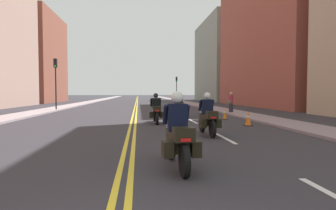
{
  "coord_description": "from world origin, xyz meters",
  "views": [
    {
      "loc": [
        0.28,
        -1.82,
        1.65
      ],
      "look_at": [
        1.75,
        12.18,
        1.02
      ],
      "focal_mm": 30.15,
      "sensor_mm": 36.0,
      "label": 1
    }
  ],
  "objects_px": {
    "motorcycle_2": "(156,111)",
    "traffic_light_far": "(177,84)",
    "traffic_cone_0": "(225,114)",
    "traffic_light_near": "(56,75)",
    "motorcycle_1": "(208,118)",
    "pedestrian_0": "(231,102)",
    "motorcycle_0": "(178,138)",
    "traffic_cone_2": "(248,119)",
    "motorcycle_3": "(179,107)"
  },
  "relations": [
    {
      "from": "motorcycle_1",
      "to": "motorcycle_0",
      "type": "bearing_deg",
      "value": -112.52
    },
    {
      "from": "motorcycle_0",
      "to": "traffic_light_far",
      "type": "xyz_separation_m",
      "value": [
        6.03,
        44.56,
        2.41
      ]
    },
    {
      "from": "motorcycle_1",
      "to": "traffic_cone_2",
      "type": "relative_size",
      "value": 3.08
    },
    {
      "from": "motorcycle_0",
      "to": "traffic_cone_0",
      "type": "distance_m",
      "value": 11.83
    },
    {
      "from": "traffic_cone_0",
      "to": "motorcycle_3",
      "type": "bearing_deg",
      "value": 133.63
    },
    {
      "from": "traffic_cone_0",
      "to": "traffic_light_near",
      "type": "distance_m",
      "value": 16.2
    },
    {
      "from": "traffic_cone_2",
      "to": "traffic_light_far",
      "type": "relative_size",
      "value": 0.16
    },
    {
      "from": "motorcycle_0",
      "to": "motorcycle_1",
      "type": "xyz_separation_m",
      "value": [
        1.8,
        4.59,
        0.0
      ]
    },
    {
      "from": "traffic_cone_0",
      "to": "motorcycle_2",
      "type": "bearing_deg",
      "value": -156.48
    },
    {
      "from": "motorcycle_0",
      "to": "traffic_cone_2",
      "type": "height_order",
      "value": "motorcycle_0"
    },
    {
      "from": "motorcycle_2",
      "to": "motorcycle_3",
      "type": "xyz_separation_m",
      "value": [
        1.92,
        4.5,
        0.02
      ]
    },
    {
      "from": "motorcycle_3",
      "to": "traffic_light_near",
      "type": "relative_size",
      "value": 0.48
    },
    {
      "from": "motorcycle_1",
      "to": "motorcycle_3",
      "type": "height_order",
      "value": "motorcycle_1"
    },
    {
      "from": "motorcycle_1",
      "to": "pedestrian_0",
      "type": "relative_size",
      "value": 1.3
    },
    {
      "from": "traffic_light_far",
      "to": "pedestrian_0",
      "type": "relative_size",
      "value": 2.64
    },
    {
      "from": "pedestrian_0",
      "to": "motorcycle_2",
      "type": "bearing_deg",
      "value": 5.57
    },
    {
      "from": "traffic_cone_2",
      "to": "motorcycle_1",
      "type": "bearing_deg",
      "value": -134.1
    },
    {
      "from": "traffic_cone_2",
      "to": "traffic_light_near",
      "type": "height_order",
      "value": "traffic_light_near"
    },
    {
      "from": "motorcycle_2",
      "to": "traffic_light_near",
      "type": "height_order",
      "value": "traffic_light_near"
    },
    {
      "from": "traffic_cone_0",
      "to": "traffic_light_near",
      "type": "bearing_deg",
      "value": 143.09
    },
    {
      "from": "traffic_cone_2",
      "to": "pedestrian_0",
      "type": "height_order",
      "value": "pedestrian_0"
    },
    {
      "from": "motorcycle_3",
      "to": "traffic_cone_0",
      "type": "relative_size",
      "value": 3.26
    },
    {
      "from": "motorcycle_0",
      "to": "traffic_light_far",
      "type": "distance_m",
      "value": 45.03
    },
    {
      "from": "motorcycle_2",
      "to": "pedestrian_0",
      "type": "relative_size",
      "value": 1.33
    },
    {
      "from": "traffic_light_near",
      "to": "motorcycle_0",
      "type": "bearing_deg",
      "value": -68.03
    },
    {
      "from": "motorcycle_2",
      "to": "traffic_light_far",
      "type": "bearing_deg",
      "value": 79.61
    },
    {
      "from": "motorcycle_3",
      "to": "pedestrian_0",
      "type": "bearing_deg",
      "value": 21.85
    },
    {
      "from": "traffic_cone_2",
      "to": "motorcycle_2",
      "type": "bearing_deg",
      "value": 160.24
    },
    {
      "from": "traffic_light_near",
      "to": "traffic_cone_0",
      "type": "bearing_deg",
      "value": -36.91
    },
    {
      "from": "motorcycle_0",
      "to": "traffic_cone_2",
      "type": "distance_m",
      "value": 8.72
    },
    {
      "from": "traffic_cone_0",
      "to": "pedestrian_0",
      "type": "relative_size",
      "value": 0.41
    },
    {
      "from": "motorcycle_2",
      "to": "pedestrian_0",
      "type": "xyz_separation_m",
      "value": [
        6.24,
        6.27,
        0.23
      ]
    },
    {
      "from": "motorcycle_3",
      "to": "traffic_cone_2",
      "type": "bearing_deg",
      "value": -67.81
    },
    {
      "from": "motorcycle_0",
      "to": "traffic_light_near",
      "type": "xyz_separation_m",
      "value": [
        -8.28,
        20.52,
        2.55
      ]
    },
    {
      "from": "motorcycle_3",
      "to": "traffic_light_far",
      "type": "bearing_deg",
      "value": 82.09
    },
    {
      "from": "motorcycle_0",
      "to": "motorcycle_2",
      "type": "relative_size",
      "value": 0.97
    },
    {
      "from": "traffic_cone_0",
      "to": "traffic_light_near",
      "type": "relative_size",
      "value": 0.15
    },
    {
      "from": "motorcycle_2",
      "to": "motorcycle_1",
      "type": "bearing_deg",
      "value": -69.85
    },
    {
      "from": "motorcycle_0",
      "to": "traffic_cone_2",
      "type": "xyz_separation_m",
      "value": [
        4.56,
        7.43,
        -0.32
      ]
    },
    {
      "from": "traffic_cone_0",
      "to": "traffic_light_far",
      "type": "distance_m",
      "value": 33.76
    },
    {
      "from": "motorcycle_0",
      "to": "motorcycle_3",
      "type": "distance_m",
      "value": 13.68
    },
    {
      "from": "traffic_cone_2",
      "to": "traffic_cone_0",
      "type": "bearing_deg",
      "value": 91.4
    },
    {
      "from": "traffic_cone_2",
      "to": "traffic_light_near",
      "type": "xyz_separation_m",
      "value": [
        -12.84,
        13.09,
        2.88
      ]
    },
    {
      "from": "traffic_light_near",
      "to": "traffic_light_far",
      "type": "xyz_separation_m",
      "value": [
        14.31,
        24.04,
        -0.14
      ]
    },
    {
      "from": "motorcycle_1",
      "to": "traffic_light_far",
      "type": "xyz_separation_m",
      "value": [
        4.23,
        39.97,
        2.41
      ]
    },
    {
      "from": "motorcycle_0",
      "to": "traffic_cone_0",
      "type": "xyz_separation_m",
      "value": [
        4.47,
        10.95,
        -0.33
      ]
    },
    {
      "from": "motorcycle_0",
      "to": "traffic_light_far",
      "type": "height_order",
      "value": "traffic_light_far"
    },
    {
      "from": "pedestrian_0",
      "to": "traffic_light_far",
      "type": "bearing_deg",
      "value": -129.01
    },
    {
      "from": "traffic_cone_2",
      "to": "traffic_light_far",
      "type": "distance_m",
      "value": 37.26
    },
    {
      "from": "traffic_light_far",
      "to": "pedestrian_0",
      "type": "xyz_separation_m",
      "value": [
        0.3,
        -29.25,
        -2.21
      ]
    }
  ]
}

